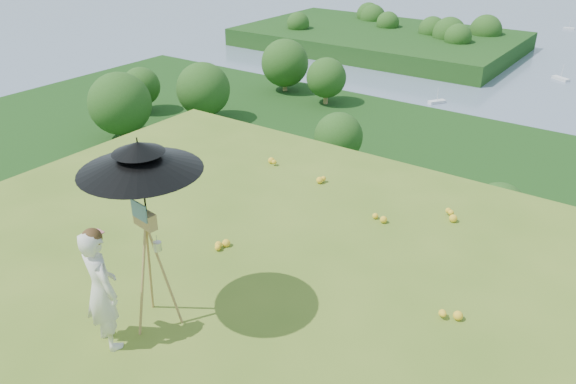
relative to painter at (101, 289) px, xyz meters
The scene contains 5 objects.
peninsula 173.78m from the painter, 115.30° to the left, with size 90.00×60.00×12.00m, color #10380F, non-canonical shape.
painter is the anchor object (origin of this frame).
field_easel 0.62m from the painter, 72.69° to the left, with size 0.64×0.64×1.69m, color #A17F43, non-canonical shape.
sun_umbrella 1.31m from the painter, 73.21° to the left, with size 1.35×1.35×1.04m, color black, non-canonical shape.
painter_cap 0.72m from the painter, ahead, with size 0.21×0.26×0.10m, color #DA777F, non-canonical shape.
Camera 1 is at (2.84, -2.74, 4.59)m, focal length 35.00 mm.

